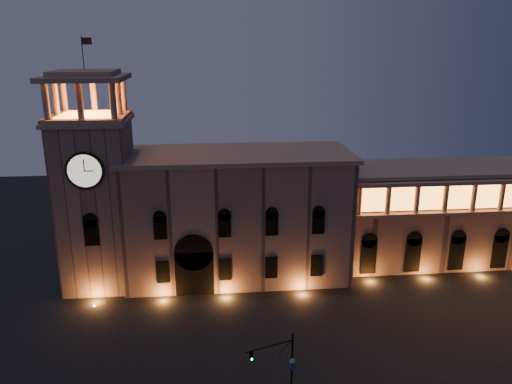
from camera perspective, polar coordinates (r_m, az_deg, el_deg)
ground at (r=53.76m, az=1.74°, el=-19.42°), size 160.00×160.00×0.00m
government_building at (r=68.94m, az=-2.18°, el=-2.65°), size 30.80×12.80×17.60m
clock_tower at (r=68.40m, az=-17.77°, el=-0.34°), size 9.80×9.80×32.40m
colonnade_wing at (r=80.56m, az=22.73°, el=-2.16°), size 40.60×11.50×14.50m
traffic_light at (r=48.04m, az=3.22°, el=-19.24°), size 4.67×1.83×6.72m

